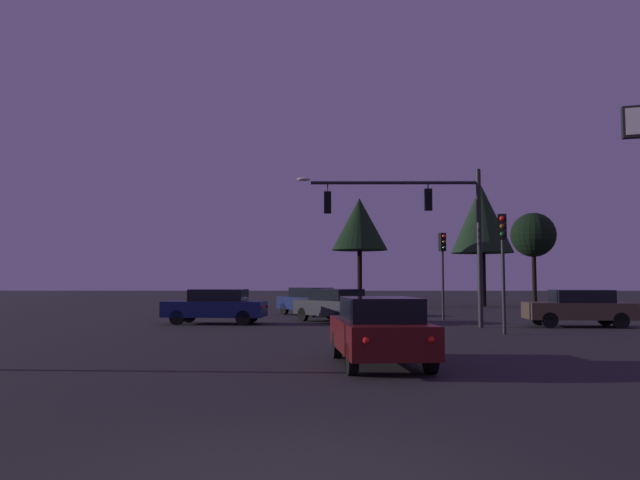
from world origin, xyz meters
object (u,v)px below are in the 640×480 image
(traffic_signal_mast_arm, at_px, (423,216))
(car_parked_lot, at_px, (310,301))
(car_nearside_lane, at_px, (379,330))
(car_crossing_left, at_px, (216,306))
(car_crossing_right, at_px, (579,307))
(tree_left_far, at_px, (482,219))
(tree_center_horizon, at_px, (360,224))
(tree_behind_sign, at_px, (533,235))
(car_far_lane, at_px, (335,305))
(traffic_light_corner_right, at_px, (443,258))
(traffic_light_corner_left, at_px, (503,249))

(traffic_signal_mast_arm, distance_m, car_parked_lot, 10.41)
(car_nearside_lane, bearing_deg, car_crossing_left, 115.53)
(car_crossing_right, xyz_separation_m, tree_left_far, (1.28, 19.67, 5.72))
(tree_center_horizon, bearing_deg, tree_behind_sign, 19.35)
(tree_center_horizon, bearing_deg, car_crossing_left, -114.30)
(car_far_lane, bearing_deg, car_crossing_right, -15.01)
(traffic_signal_mast_arm, xyz_separation_m, car_crossing_right, (6.41, 0.35, -3.75))
(traffic_light_corner_right, distance_m, tree_left_far, 16.80)
(car_nearside_lane, bearing_deg, tree_left_far, 71.19)
(car_nearside_lane, height_order, car_crossing_left, same)
(car_crossing_right, bearing_deg, tree_behind_sign, 74.77)
(car_nearside_lane, bearing_deg, car_parked_lot, 96.24)
(car_nearside_lane, xyz_separation_m, car_crossing_right, (9.22, 11.17, -0.00))
(car_nearside_lane, relative_size, car_crossing_right, 0.98)
(traffic_signal_mast_arm, relative_size, traffic_light_corner_left, 1.78)
(car_crossing_right, bearing_deg, traffic_signal_mast_arm, -176.91)
(traffic_light_corner_right, bearing_deg, traffic_light_corner_left, -85.77)
(car_parked_lot, bearing_deg, tree_behind_sign, 39.66)
(traffic_signal_mast_arm, xyz_separation_m, car_crossing_left, (-8.85, 1.83, -3.74))
(car_nearside_lane, height_order, car_parked_lot, same)
(traffic_light_corner_right, bearing_deg, car_far_lane, -162.44)
(traffic_light_corner_right, height_order, car_crossing_right, traffic_light_corner_right)
(tree_behind_sign, relative_size, tree_left_far, 0.80)
(traffic_light_corner_right, xyz_separation_m, car_crossing_left, (-10.56, -2.88, -2.21))
(car_nearside_lane, xyz_separation_m, car_parked_lot, (-2.10, 19.20, 0.00))
(car_crossing_right, distance_m, tree_behind_sign, 23.79)
(car_far_lane, bearing_deg, tree_center_horizon, 82.34)
(tree_center_horizon, bearing_deg, car_far_lane, -97.66)
(traffic_signal_mast_arm, relative_size, tree_behind_sign, 1.04)
(car_crossing_left, bearing_deg, tree_behind_sign, 44.49)
(traffic_light_corner_left, bearing_deg, traffic_signal_mast_arm, 125.93)
(car_crossing_left, bearing_deg, tree_center_horizon, 65.70)
(traffic_light_corner_left, bearing_deg, tree_behind_sign, 68.48)
(traffic_light_corner_left, height_order, car_far_lane, traffic_light_corner_left)
(car_nearside_lane, relative_size, tree_center_horizon, 0.54)
(tree_center_horizon, bearing_deg, car_parked_lot, -109.15)
(traffic_signal_mast_arm, distance_m, tree_behind_sign, 26.08)
(traffic_light_corner_left, xyz_separation_m, traffic_light_corner_right, (-0.58, 7.87, -0.02))
(car_nearside_lane, relative_size, tree_left_far, 0.46)
(car_parked_lot, bearing_deg, traffic_signal_mast_arm, -59.64)
(traffic_light_corner_left, bearing_deg, car_nearside_lane, -123.62)
(traffic_signal_mast_arm, bearing_deg, car_nearside_lane, -104.56)
(car_crossing_right, xyz_separation_m, tree_behind_sign, (6.13, 22.50, 4.72))
(traffic_light_corner_left, relative_size, car_parked_lot, 0.96)
(car_crossing_right, height_order, tree_left_far, tree_left_far)
(car_crossing_right, xyz_separation_m, car_far_lane, (-10.02, 2.69, 0.00))
(traffic_light_corner_right, height_order, car_far_lane, traffic_light_corner_right)
(traffic_light_corner_left, xyz_separation_m, car_crossing_right, (4.13, 3.50, -2.24))
(car_crossing_right, distance_m, car_parked_lot, 13.88)
(car_crossing_right, bearing_deg, car_crossing_left, 174.45)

